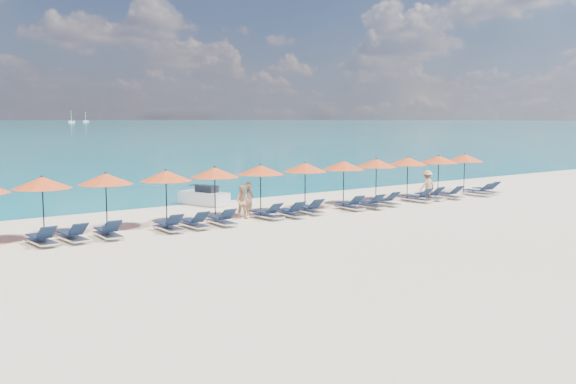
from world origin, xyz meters
TOP-DOWN VIEW (x-y plane):
  - ground at (0.00, 0.00)m, footprint 1400.00×1400.00m
  - sailboat_near at (164.74, 530.95)m, footprint 5.39×1.80m
  - sailboat_far at (195.36, 583.04)m, footprint 5.27×1.76m
  - jetski at (-0.47, 9.33)m, footprint 1.68×2.88m
  - beachgoer_a at (-0.60, 5.04)m, footprint 0.64×0.63m
  - beachgoer_b at (-1.34, 4.39)m, footprint 0.81×0.74m
  - beachgoer_c at (9.85, 3.96)m, footprint 1.02×0.48m
  - umbrella_2 at (-9.48, 4.89)m, footprint 2.10×2.10m
  - umbrella_3 at (-7.14, 4.94)m, footprint 2.10×2.10m
  - umbrella_4 at (-4.76, 4.74)m, footprint 2.10×2.10m
  - umbrella_5 at (-2.40, 4.95)m, footprint 2.10×2.10m
  - umbrella_6 at (-0.10, 4.90)m, footprint 2.10×2.10m
  - umbrella_7 at (2.35, 4.81)m, footprint 2.10×2.10m
  - umbrella_8 at (4.62, 4.68)m, footprint 2.10×2.10m
  - umbrella_9 at (7.03, 4.90)m, footprint 2.10×2.10m
  - umbrella_10 at (9.38, 4.93)m, footprint 2.10×2.10m
  - umbrella_11 at (11.80, 4.87)m, footprint 2.10×2.10m
  - umbrella_12 at (14.03, 4.85)m, footprint 2.10×2.10m
  - lounger_3 at (-9.93, 3.67)m, footprint 0.72×1.74m
  - lounger_4 at (-8.88, 3.65)m, footprint 0.72×1.73m
  - lounger_5 at (-7.64, 3.56)m, footprint 0.72×1.73m
  - lounger_6 at (-5.28, 3.51)m, footprint 0.67×1.72m
  - lounger_7 at (-4.18, 3.53)m, footprint 0.63×1.70m
  - lounger_8 at (-2.94, 3.53)m, footprint 0.70×1.73m
  - lounger_9 at (-0.56, 3.75)m, footprint 0.74×1.74m
  - lounger_10 at (0.55, 3.55)m, footprint 0.71×1.73m
  - lounger_11 at (1.79, 3.78)m, footprint 0.76×1.75m
  - lounger_12 at (4.11, 3.64)m, footprint 0.79×1.75m
  - lounger_13 at (5.16, 3.41)m, footprint 0.65×1.71m
  - lounger_14 at (6.45, 3.68)m, footprint 0.64×1.71m
  - lounger_15 at (8.79, 3.67)m, footprint 0.75×1.74m
  - lounger_16 at (9.89, 3.79)m, footprint 0.64×1.71m
  - lounger_17 at (11.16, 3.56)m, footprint 0.74×1.74m
  - lounger_18 at (13.46, 3.45)m, footprint 0.70×1.73m
  - lounger_19 at (14.61, 3.73)m, footprint 0.74×1.74m

SIDE VIEW (x-z plane):
  - ground at x=0.00m, z-range 0.00..0.00m
  - lounger_3 at x=-9.93m, z-range -0.09..0.56m
  - lounger_4 at x=-8.88m, z-range -0.09..0.56m
  - lounger_5 at x=-7.64m, z-range -0.09..0.56m
  - lounger_6 at x=-5.28m, z-range -0.09..0.56m
  - lounger_7 at x=-4.18m, z-range -0.09..0.56m
  - lounger_8 at x=-2.94m, z-range -0.09..0.56m
  - lounger_9 at x=-0.56m, z-range -0.09..0.56m
  - lounger_10 at x=0.55m, z-range -0.09..0.56m
  - lounger_11 at x=1.79m, z-range -0.09..0.56m
  - lounger_12 at x=4.11m, z-range -0.09..0.56m
  - lounger_13 at x=5.16m, z-range -0.09..0.56m
  - lounger_14 at x=6.45m, z-range -0.09..0.56m
  - lounger_15 at x=8.79m, z-range -0.09..0.56m
  - lounger_16 at x=9.89m, z-range -0.09..0.56m
  - lounger_17 at x=11.16m, z-range -0.09..0.56m
  - lounger_18 at x=13.46m, z-range -0.09..0.56m
  - lounger_19 at x=14.61m, z-range -0.09..0.56m
  - jetski at x=-0.47m, z-range -0.08..0.88m
  - beachgoer_b at x=-1.34m, z-range 0.00..1.45m
  - beachgoer_a at x=-0.60m, z-range 0.00..1.49m
  - beachgoer_c at x=9.85m, z-range 0.00..1.57m
  - sailboat_far at x=195.36m, z-range -3.84..5.83m
  - sailboat_near at x=164.74m, z-range -3.93..5.96m
  - umbrella_2 at x=-9.48m, z-range 0.88..3.16m
  - umbrella_3 at x=-7.14m, z-range 0.88..3.16m
  - umbrella_4 at x=-4.76m, z-range 0.88..3.16m
  - umbrella_5 at x=-2.40m, z-range 0.88..3.16m
  - umbrella_6 at x=-0.10m, z-range 0.88..3.16m
  - umbrella_7 at x=2.35m, z-range 0.88..3.16m
  - umbrella_8 at x=4.62m, z-range 0.88..3.16m
  - umbrella_9 at x=7.03m, z-range 0.88..3.16m
  - umbrella_10 at x=9.38m, z-range 0.88..3.16m
  - umbrella_11 at x=11.80m, z-range 0.88..3.16m
  - umbrella_12 at x=14.03m, z-range 0.88..3.16m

